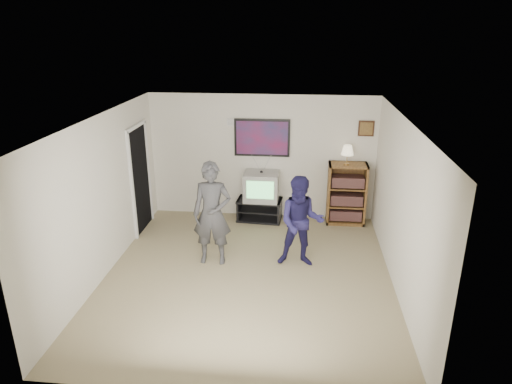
% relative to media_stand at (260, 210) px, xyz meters
% --- Properties ---
extents(room_shell, '(4.51, 5.00, 2.51)m').
position_rel_media_stand_xyz_m(room_shell, '(0.02, -1.88, 1.03)').
color(room_shell, '#7F7350').
rests_on(room_shell, ground).
extents(media_stand, '(0.92, 0.56, 0.44)m').
position_rel_media_stand_xyz_m(media_stand, '(0.00, 0.00, 0.00)').
color(media_stand, black).
rests_on(media_stand, room_shell).
extents(crt_television, '(0.68, 0.58, 0.57)m').
position_rel_media_stand_xyz_m(crt_television, '(0.04, -0.00, 0.51)').
color(crt_television, '#9C9D98').
rests_on(crt_television, media_stand).
extents(bookshelf, '(0.75, 0.43, 1.22)m').
position_rel_media_stand_xyz_m(bookshelf, '(1.72, 0.05, 0.39)').
color(bookshelf, '#522D18').
rests_on(bookshelf, room_shell).
extents(table_lamp, '(0.24, 0.24, 0.38)m').
position_rel_media_stand_xyz_m(table_lamp, '(1.68, 0.02, 1.19)').
color(table_lamp, '#FFEFC1').
rests_on(table_lamp, bookshelf).
extents(person_tall, '(0.65, 0.44, 1.73)m').
position_rel_media_stand_xyz_m(person_tall, '(-0.60, -1.81, 0.65)').
color(person_tall, '#39393C').
rests_on(person_tall, room_shell).
extents(person_short, '(0.75, 0.59, 1.53)m').
position_rel_media_stand_xyz_m(person_short, '(0.83, -1.76, 0.54)').
color(person_short, '#1E1B4A').
rests_on(person_short, room_shell).
extents(controller_left, '(0.05, 0.12, 0.04)m').
position_rel_media_stand_xyz_m(controller_left, '(-0.57, -1.64, 1.06)').
color(controller_left, white).
rests_on(controller_left, person_tall).
extents(controller_right, '(0.05, 0.12, 0.03)m').
position_rel_media_stand_xyz_m(controller_right, '(0.83, -1.57, 0.87)').
color(controller_right, white).
rests_on(controller_right, person_short).
extents(poster, '(1.10, 0.03, 0.75)m').
position_rel_media_stand_xyz_m(poster, '(0.02, 0.24, 1.43)').
color(poster, black).
rests_on(poster, room_shell).
extents(air_vent, '(0.28, 0.02, 0.14)m').
position_rel_media_stand_xyz_m(air_vent, '(-0.53, 0.25, 1.73)').
color(air_vent, white).
rests_on(air_vent, room_shell).
extents(small_picture, '(0.30, 0.03, 0.30)m').
position_rel_media_stand_xyz_m(small_picture, '(2.02, 0.25, 1.66)').
color(small_picture, black).
rests_on(small_picture, room_shell).
extents(doorway, '(0.03, 0.85, 2.00)m').
position_rel_media_stand_xyz_m(doorway, '(-2.21, -0.63, 0.78)').
color(doorway, black).
rests_on(doorway, room_shell).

